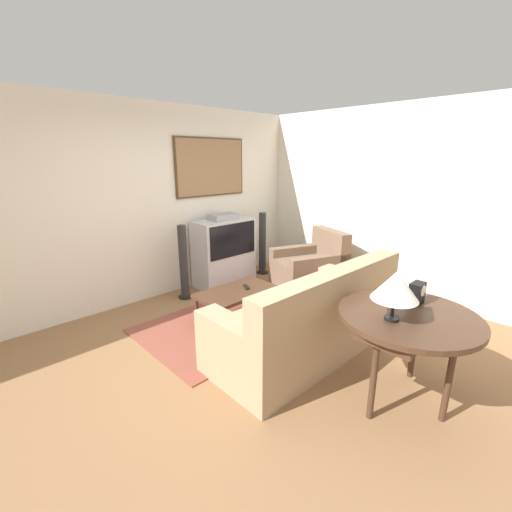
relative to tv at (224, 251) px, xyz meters
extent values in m
plane|color=#8E6642|center=(-1.04, -1.81, -0.54)|extent=(12.00, 12.00, 0.00)
cube|color=silver|center=(-1.04, 0.32, 0.81)|extent=(12.00, 0.06, 2.70)
cube|color=#4C381E|center=(0.00, 0.28, 1.29)|extent=(1.27, 0.03, 0.88)
cube|color=#93704C|center=(0.00, 0.26, 1.29)|extent=(1.22, 0.01, 0.83)
cube|color=silver|center=(1.59, -1.81, 0.81)|extent=(0.06, 12.00, 2.70)
cube|color=brown|center=(-0.61, -1.13, -0.53)|extent=(2.55, 1.45, 0.01)
cube|color=silver|center=(0.00, 0.00, -0.30)|extent=(0.97, 0.45, 0.47)
cube|color=silver|center=(0.00, 0.00, 0.22)|extent=(0.97, 0.45, 0.58)
cube|color=black|center=(0.00, -0.23, 0.22)|extent=(0.88, 0.01, 0.51)
cube|color=#9E9EA3|center=(0.00, 0.00, 0.55)|extent=(0.44, 0.25, 0.09)
cube|color=tan|center=(-0.66, -2.15, -0.30)|extent=(2.12, 0.94, 0.47)
cube|color=tan|center=(-0.67, -2.49, 0.18)|extent=(2.10, 0.26, 0.50)
cube|color=tan|center=(0.27, -2.16, -0.22)|extent=(0.26, 0.91, 0.63)
cube|color=tan|center=(-1.59, -2.13, -0.22)|extent=(0.26, 0.91, 0.63)
cube|color=#7C664D|center=(-0.19, -2.36, 0.11)|extent=(0.36, 0.13, 0.34)
cube|color=#7C664D|center=(-1.14, -2.35, 0.11)|extent=(0.36, 0.13, 0.34)
cube|color=brown|center=(0.84, -1.03, -0.31)|extent=(1.20, 1.10, 0.45)
cube|color=brown|center=(1.21, -1.17, 0.13)|extent=(0.46, 0.82, 0.43)
cube|color=brown|center=(0.96, -0.73, -0.24)|extent=(0.96, 0.50, 0.59)
cube|color=brown|center=(0.72, -1.33, -0.24)|extent=(0.96, 0.50, 0.59)
cube|color=#472D1E|center=(-0.69, -1.10, -0.18)|extent=(1.00, 0.56, 0.04)
cylinder|color=#472D1E|center=(-1.14, -1.33, -0.37)|extent=(0.04, 0.04, 0.34)
cylinder|color=#472D1E|center=(-0.24, -1.33, -0.37)|extent=(0.04, 0.04, 0.34)
cylinder|color=#472D1E|center=(-1.14, -0.86, -0.37)|extent=(0.04, 0.04, 0.34)
cylinder|color=#472D1E|center=(-0.24, -0.86, -0.37)|extent=(0.04, 0.04, 0.34)
cylinder|color=#472D1E|center=(-0.69, -3.19, 0.23)|extent=(1.09, 1.09, 0.04)
cube|color=#472D1E|center=(-0.69, -3.19, 0.17)|extent=(0.93, 0.44, 0.08)
cylinder|color=#472D1E|center=(-1.07, -3.13, -0.17)|extent=(0.05, 0.05, 0.74)
cylinder|color=#472D1E|center=(-0.31, -3.13, -0.17)|extent=(0.05, 0.05, 0.74)
cylinder|color=#472D1E|center=(-0.69, -3.54, -0.17)|extent=(0.05, 0.05, 0.74)
cylinder|color=black|center=(-0.89, -3.14, 0.26)|extent=(0.11, 0.11, 0.02)
cylinder|color=black|center=(-0.89, -3.14, 0.44)|extent=(0.02, 0.02, 0.32)
cone|color=white|center=(-0.89, -3.14, 0.53)|extent=(0.35, 0.35, 0.22)
cube|color=black|center=(-0.45, -3.14, 0.34)|extent=(0.15, 0.09, 0.18)
cylinder|color=white|center=(-0.45, -3.19, 0.38)|extent=(0.09, 0.01, 0.09)
cube|color=black|center=(-0.55, -1.11, -0.15)|extent=(0.11, 0.16, 0.02)
cylinder|color=black|center=(-0.80, -0.06, -0.53)|extent=(0.20, 0.20, 0.02)
cylinder|color=#2D2D2D|center=(-0.80, -0.06, 0.00)|extent=(0.12, 0.12, 1.08)
cylinder|color=black|center=(0.80, -0.06, -0.53)|extent=(0.20, 0.20, 0.02)
cylinder|color=#2D2D2D|center=(0.80, -0.06, 0.00)|extent=(0.12, 0.12, 1.08)
camera|label=1|loc=(-3.28, -4.13, 1.44)|focal=24.00mm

